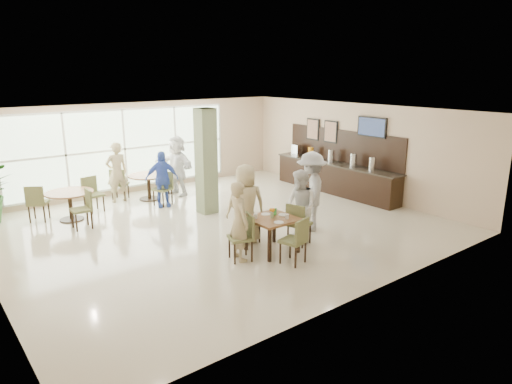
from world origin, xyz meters
TOP-DOWN VIEW (x-y plane):
  - ground at (0.00, 0.00)m, footprint 10.00×10.00m
  - room_shell at (0.00, 0.00)m, footprint 10.00×10.00m
  - window_bank at (-0.50, 4.46)m, footprint 7.00×0.04m
  - column at (0.40, 1.20)m, footprint 0.45×0.45m
  - main_table at (-0.01, -2.02)m, footprint 0.93×0.93m
  - round_table_left at (-2.72, 2.79)m, footprint 1.19×1.19m
  - round_table_right at (-0.27, 3.38)m, footprint 1.17×1.17m
  - chairs_main_table at (-0.06, -2.02)m, footprint 2.10×1.98m
  - chairs_table_left at (-2.70, 2.77)m, footprint 1.95×1.82m
  - chairs_table_right at (-0.21, 3.41)m, footprint 2.12×1.92m
  - tabletop_clutter at (0.04, -2.01)m, footprint 0.74×0.79m
  - buffet_counter at (4.70, 0.51)m, footprint 0.64×4.70m
  - wall_tv at (4.94, -0.60)m, footprint 0.06×1.00m
  - framed_art_a at (4.95, 1.00)m, footprint 0.05×0.55m
  - framed_art_b at (4.95, 1.80)m, footprint 0.05×0.55m
  - teen_left at (-0.81, -1.94)m, footprint 0.49×0.66m
  - teen_far at (-0.10, -1.22)m, footprint 0.98×0.77m
  - teen_right at (0.82, -1.99)m, footprint 0.78×0.92m
  - teen_standing at (1.60, -1.53)m, footprint 1.36×1.38m
  - adult_a at (-0.30, 2.44)m, footprint 1.04×0.76m
  - adult_b at (0.67, 3.33)m, footprint 1.00×1.79m
  - adult_standing at (-1.10, 3.69)m, footprint 0.64×0.42m

SIDE VIEW (x-z plane):
  - ground at x=0.00m, z-range 0.00..0.00m
  - chairs_main_table at x=-0.06m, z-range 0.00..0.95m
  - chairs_table_left at x=-2.70m, z-range 0.00..0.95m
  - chairs_table_right at x=-0.21m, z-range 0.00..0.95m
  - buffet_counter at x=4.70m, z-range -0.42..1.53m
  - round_table_right at x=-0.27m, z-range 0.21..0.96m
  - round_table_left at x=-2.72m, z-range 0.21..0.96m
  - main_table at x=-0.01m, z-range 0.28..1.03m
  - adult_a at x=-0.30m, z-range 0.00..1.59m
  - tabletop_clutter at x=0.04m, z-range 0.71..0.91m
  - teen_left at x=-0.81m, z-range 0.00..1.64m
  - teen_right at x=0.82m, z-range 0.00..1.64m
  - adult_standing at x=-1.10m, z-range 0.00..1.76m
  - teen_far at x=-0.10m, z-range 0.00..1.77m
  - adult_b at x=0.67m, z-range 0.00..1.83m
  - teen_standing at x=1.60m, z-range 0.00..1.90m
  - window_bank at x=-0.50m, z-range -2.10..4.90m
  - column at x=0.40m, z-range 0.00..2.80m
  - room_shell at x=0.00m, z-range -3.30..6.70m
  - framed_art_a at x=4.95m, z-range 1.50..2.20m
  - framed_art_b at x=4.95m, z-range 1.50..2.20m
  - wall_tv at x=4.94m, z-range 1.86..2.44m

